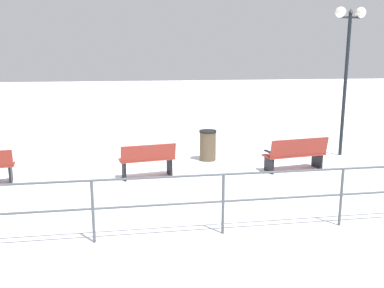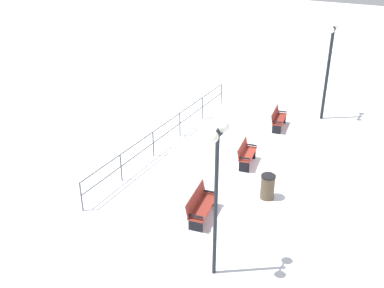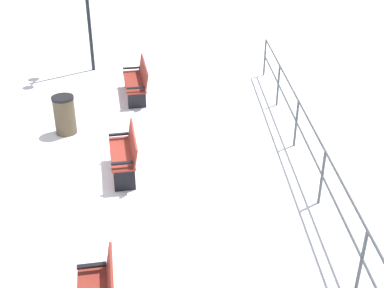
# 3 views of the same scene
# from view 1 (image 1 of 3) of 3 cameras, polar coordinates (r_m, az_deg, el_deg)

# --- Properties ---
(ground_plane) EXTENTS (80.00, 80.00, 0.00)m
(ground_plane) POSITION_cam_1_polar(r_m,az_deg,el_deg) (10.52, -6.08, -4.66)
(ground_plane) COLOR white
(ground_plane) RESTS_ON ground
(bench_nearest) EXTENTS (0.80, 1.73, 0.91)m
(bench_nearest) POSITION_cam_1_polar(r_m,az_deg,el_deg) (11.34, 13.96, -1.32)
(bench_nearest) COLOR maroon
(bench_nearest) RESTS_ON ground
(bench_second) EXTENTS (0.70, 1.42, 0.88)m
(bench_second) POSITION_cam_1_polar(r_m,az_deg,el_deg) (10.43, -6.09, -2.14)
(bench_second) COLOR maroon
(bench_second) RESTS_ON ground
(lamppost_near) EXTENTS (0.31, 0.93, 4.36)m
(lamppost_near) POSITION_cam_1_polar(r_m,az_deg,el_deg) (13.31, 20.53, 12.71)
(lamppost_near) COLOR black
(lamppost_near) RESTS_ON ground
(waterfront_railing) EXTENTS (0.05, 10.85, 1.08)m
(waterfront_railing) POSITION_cam_1_polar(r_m,az_deg,el_deg) (6.96, -4.46, -7.16)
(waterfront_railing) COLOR #4C5156
(waterfront_railing) RESTS_ON ground
(trash_bin) EXTENTS (0.50, 0.50, 0.89)m
(trash_bin) POSITION_cam_1_polar(r_m,az_deg,el_deg) (12.13, 2.16, -0.17)
(trash_bin) COLOR brown
(trash_bin) RESTS_ON ground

